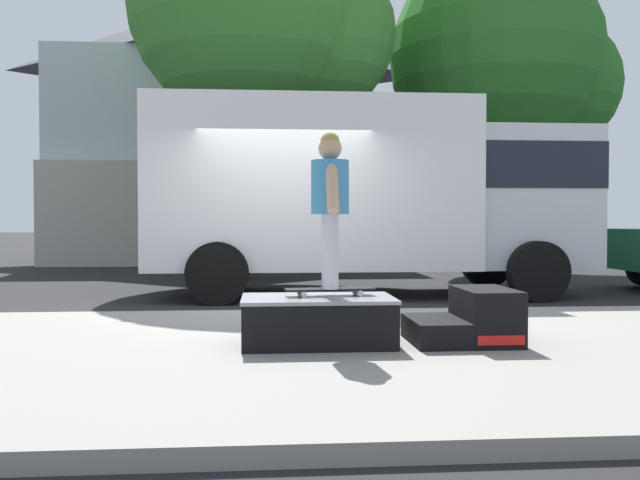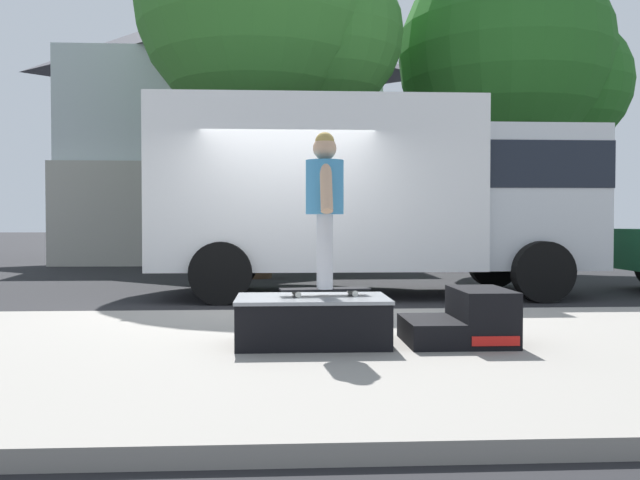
{
  "view_description": "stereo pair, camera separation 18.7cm",
  "coord_description": "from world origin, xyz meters",
  "px_view_note": "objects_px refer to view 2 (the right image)",
  "views": [
    {
      "loc": [
        -0.29,
        -8.71,
        1.18
      ],
      "look_at": [
        0.35,
        -0.87,
        0.97
      ],
      "focal_mm": 38.27,
      "sensor_mm": 36.0,
      "label": 1
    },
    {
      "loc": [
        -0.1,
        -8.73,
        1.18
      ],
      "look_at": [
        0.35,
        -0.87,
        0.97
      ],
      "focal_mm": 38.27,
      "sensor_mm": 36.0,
      "label": 2
    }
  ],
  "objects_px": {
    "skater_kid": "(325,197)",
    "skateboard": "(325,290)",
    "skate_box": "(312,319)",
    "box_truck": "(375,190)",
    "street_tree_main": "(517,63)",
    "street_tree_neighbour": "(272,11)",
    "kicker_ramp": "(466,321)"
  },
  "relations": [
    {
      "from": "skateboard",
      "to": "skater_kid",
      "type": "relative_size",
      "value": 0.59
    },
    {
      "from": "skateboard",
      "to": "street_tree_neighbour",
      "type": "distance_m",
      "value": 9.78
    },
    {
      "from": "street_tree_main",
      "to": "street_tree_neighbour",
      "type": "height_order",
      "value": "street_tree_neighbour"
    },
    {
      "from": "skateboard",
      "to": "skater_kid",
      "type": "height_order",
      "value": "skater_kid"
    },
    {
      "from": "street_tree_neighbour",
      "to": "skate_box",
      "type": "bearing_deg",
      "value": -86.95
    },
    {
      "from": "skateboard",
      "to": "street_tree_neighbour",
      "type": "bearing_deg",
      "value": 93.83
    },
    {
      "from": "box_truck",
      "to": "skateboard",
      "type": "bearing_deg",
      "value": -102.68
    },
    {
      "from": "skater_kid",
      "to": "street_tree_main",
      "type": "bearing_deg",
      "value": 62.67
    },
    {
      "from": "skateboard",
      "to": "street_tree_main",
      "type": "bearing_deg",
      "value": 62.67
    },
    {
      "from": "skater_kid",
      "to": "street_tree_neighbour",
      "type": "height_order",
      "value": "street_tree_neighbour"
    },
    {
      "from": "kicker_ramp",
      "to": "street_tree_main",
      "type": "bearing_deg",
      "value": 68.54
    },
    {
      "from": "skater_kid",
      "to": "skateboard",
      "type": "bearing_deg",
      "value": 93.58
    },
    {
      "from": "street_tree_neighbour",
      "to": "skateboard",
      "type": "bearing_deg",
      "value": -86.17
    },
    {
      "from": "skate_box",
      "to": "skateboard",
      "type": "xyz_separation_m",
      "value": [
        0.11,
        0.06,
        0.25
      ]
    },
    {
      "from": "skater_kid",
      "to": "street_tree_neighbour",
      "type": "bearing_deg",
      "value": 93.83
    },
    {
      "from": "skater_kid",
      "to": "street_tree_main",
      "type": "relative_size",
      "value": 0.18
    },
    {
      "from": "kicker_ramp",
      "to": "street_tree_neighbour",
      "type": "height_order",
      "value": "street_tree_neighbour"
    },
    {
      "from": "skateboard",
      "to": "box_truck",
      "type": "xyz_separation_m",
      "value": [
        1.13,
        5.01,
        1.11
      ]
    },
    {
      "from": "box_truck",
      "to": "skate_box",
      "type": "bearing_deg",
      "value": -103.73
    },
    {
      "from": "skate_box",
      "to": "street_tree_main",
      "type": "bearing_deg",
      "value": 62.31
    },
    {
      "from": "street_tree_main",
      "to": "skater_kid",
      "type": "bearing_deg",
      "value": -117.33
    },
    {
      "from": "skater_kid",
      "to": "box_truck",
      "type": "bearing_deg",
      "value": 77.32
    },
    {
      "from": "skate_box",
      "to": "street_tree_neighbour",
      "type": "height_order",
      "value": "street_tree_neighbour"
    },
    {
      "from": "skater_kid",
      "to": "street_tree_main",
      "type": "xyz_separation_m",
      "value": [
        5.25,
        10.15,
        3.57
      ]
    },
    {
      "from": "kicker_ramp",
      "to": "skater_kid",
      "type": "distance_m",
      "value": 1.64
    },
    {
      "from": "skate_box",
      "to": "skater_kid",
      "type": "relative_size",
      "value": 0.96
    },
    {
      "from": "kicker_ramp",
      "to": "street_tree_main",
      "type": "xyz_separation_m",
      "value": [
        4.01,
        10.21,
        4.66
      ]
    },
    {
      "from": "kicker_ramp",
      "to": "street_tree_main",
      "type": "height_order",
      "value": "street_tree_main"
    },
    {
      "from": "skateboard",
      "to": "street_tree_main",
      "type": "distance_m",
      "value": 12.24
    },
    {
      "from": "skate_box",
      "to": "street_tree_neighbour",
      "type": "bearing_deg",
      "value": 93.05
    },
    {
      "from": "skate_box",
      "to": "box_truck",
      "type": "bearing_deg",
      "value": 76.27
    },
    {
      "from": "street_tree_main",
      "to": "street_tree_neighbour",
      "type": "relative_size",
      "value": 0.93
    }
  ]
}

